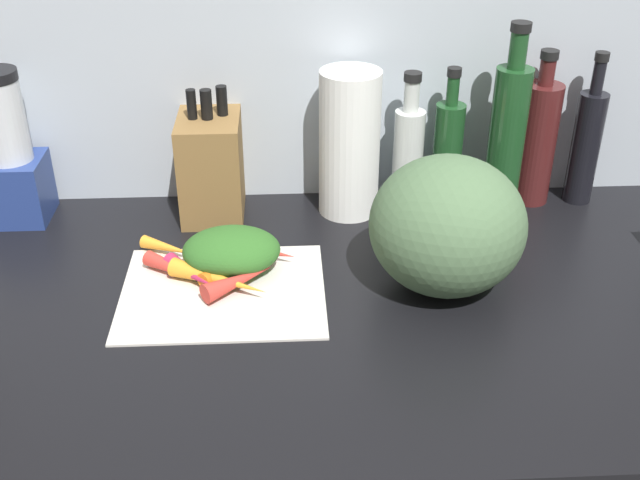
{
  "coord_description": "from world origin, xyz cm",
  "views": [
    {
      "loc": [
        -14.22,
        -104.44,
        71.81
      ],
      "look_at": [
        -8.63,
        3.48,
        8.52
      ],
      "focal_mm": 43.57,
      "sensor_mm": 36.0,
      "label": 1
    }
  ],
  "objects": [
    {
      "name": "ground_plane",
      "position": [
        0.0,
        0.0,
        -1.5
      ],
      "size": [
        170.0,
        80.0,
        3.0
      ],
      "primitive_type": "cube",
      "color": "black"
    },
    {
      "name": "carrot_greens_pile",
      "position": [
        -23.34,
        8.0,
        4.3
      ],
      "size": [
        16.53,
        12.72,
        6.99
      ],
      "primitive_type": "ellipsoid",
      "color": "#2D6023",
      "rests_on": "cutting_board"
    },
    {
      "name": "cutting_board",
      "position": [
        -24.65,
        1.77,
        0.4
      ],
      "size": [
        33.22,
        27.27,
        0.8
      ],
      "primitive_type": "cube",
      "color": "beige",
      "rests_on": "ground_plane"
    },
    {
      "name": "bottle_1",
      "position": [
        17.32,
        31.22,
        11.13
      ],
      "size": [
        5.66,
        5.66,
        27.74
      ],
      "color": "#19421E",
      "rests_on": "ground_plane"
    },
    {
      "name": "blender_appliance",
      "position": [
        -64.69,
        29.75,
        12.5
      ],
      "size": [
        11.21,
        11.21,
        29.1
      ],
      "color": "navy",
      "rests_on": "ground_plane"
    },
    {
      "name": "carrot_6",
      "position": [
        -22.91,
        7.64,
        2.19
      ],
      "size": [
        11.91,
        13.4,
        2.78
      ],
      "primitive_type": "cone",
      "rotation": [
        0.0,
        1.57,
        0.87
      ],
      "color": "orange",
      "rests_on": "cutting_board"
    },
    {
      "name": "bottle_0",
      "position": [
        9.6,
        30.39,
        11.16
      ],
      "size": [
        5.77,
        5.77,
        27.27
      ],
      "color": "silver",
      "rests_on": "ground_plane"
    },
    {
      "name": "knife_block",
      "position": [
        -27.83,
        29.58,
        10.0
      ],
      "size": [
        11.48,
        14.87,
        25.02
      ],
      "color": "brown",
      "rests_on": "ground_plane"
    },
    {
      "name": "paper_towel_roll",
      "position": [
        -1.77,
        29.5,
        14.0
      ],
      "size": [
        11.44,
        11.44,
        28.0
      ],
      "primitive_type": "cylinder",
      "color": "white",
      "rests_on": "ground_plane"
    },
    {
      "name": "bottle_3",
      "position": [
        34.83,
        32.22,
        12.6
      ],
      "size": [
        7.5,
        7.5,
        30.41
      ],
      "color": "#471919",
      "rests_on": "ground_plane"
    },
    {
      "name": "carrot_2",
      "position": [
        -34.68,
        13.28,
        1.97
      ],
      "size": [
        10.56,
        7.07,
        2.35
      ],
      "primitive_type": "cone",
      "rotation": [
        0.0,
        1.57,
        -0.49
      ],
      "color": "orange",
      "rests_on": "cutting_board"
    },
    {
      "name": "carrot_0",
      "position": [
        -17.75,
        10.84,
        2.14
      ],
      "size": [
        11.24,
        6.52,
        2.68
      ],
      "primitive_type": "cone",
      "rotation": [
        0.0,
        1.57,
        -0.37
      ],
      "color": "red",
      "rests_on": "cutting_board"
    },
    {
      "name": "bottle_2",
      "position": [
        27.3,
        27.26,
        15.53
      ],
      "size": [
        6.76,
        6.76,
        36.89
      ],
      "color": "#19421E",
      "rests_on": "ground_plane"
    },
    {
      "name": "winter_squash",
      "position": [
        11.64,
        2.22,
        11.3
      ],
      "size": [
        25.12,
        24.83,
        22.6
      ],
      "primitive_type": "ellipsoid",
      "color": "#4C6B47",
      "rests_on": "ground_plane"
    },
    {
      "name": "carrot_5",
      "position": [
        -25.28,
        2.09,
        2.41
      ],
      "size": [
        17.21,
        11.27,
        3.22
      ],
      "primitive_type": "cone",
      "rotation": [
        0.0,
        1.57,
        -0.49
      ],
      "color": "orange",
      "rests_on": "cutting_board"
    },
    {
      "name": "wall_back",
      "position": [
        0.0,
        38.5,
        30.0
      ],
      "size": [
        170.0,
        3.0,
        60.0
      ],
      "primitive_type": "cube",
      "color": "#ADB7C1",
      "rests_on": "ground_plane"
    },
    {
      "name": "carrot_1",
      "position": [
        -31.14,
        4.86,
        2.15
      ],
      "size": [
        14.9,
        12.08,
        2.69
      ],
      "primitive_type": "cone",
      "rotation": [
        0.0,
        1.57,
        -0.64
      ],
      "color": "red",
      "rests_on": "cutting_board"
    },
    {
      "name": "bottle_4",
      "position": [
        44.38,
        31.55,
        12.02
      ],
      "size": [
        5.51,
        5.51,
        30.09
      ],
      "color": "black",
      "rests_on": "ground_plane"
    },
    {
      "name": "carrot_4",
      "position": [
        -29.86,
        4.12,
        2.32
      ],
      "size": [
        10.41,
        10.67,
        3.04
      ],
      "primitive_type": "cone",
      "rotation": [
        0.0,
        1.57,
        -0.81
      ],
      "color": "#B2264C",
      "rests_on": "cutting_board"
    },
    {
      "name": "carrot_3",
      "position": [
        -21.96,
        1.53,
        2.46
      ],
      "size": [
        12.37,
        10.19,
        3.31
      ],
      "primitive_type": "cone",
      "rotation": [
        0.0,
        1.57,
        0.62
      ],
      "color": "red",
      "rests_on": "cutting_board"
    }
  ]
}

